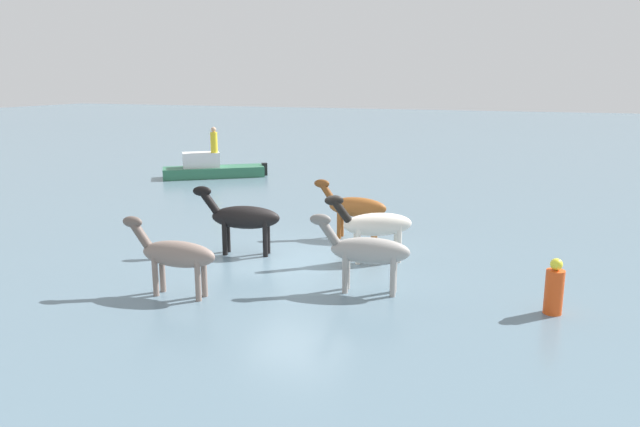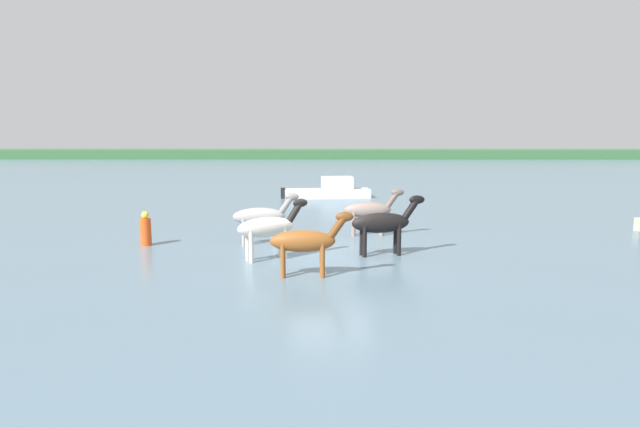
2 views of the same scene
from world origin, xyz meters
The scene contains 9 objects.
ground_plane centered at (0.00, 0.00, 0.00)m, with size 152.96×152.96×0.00m, color slate.
horse_lead centered at (-1.85, -0.67, 0.97)m, with size 2.14×1.40×1.75m.
horse_pinto_flank centered at (1.58, -0.06, 1.00)m, with size 2.34×0.95×1.81m.
horse_mid_herd centered at (-2.30, 1.57, 0.94)m, with size 2.22×0.77×1.71m.
horse_chestnut_trailing centered at (1.43, 3.22, 0.93)m, with size 2.18×0.61×1.69m.
horse_dun_straggler centered at (-0.70, -2.63, 0.94)m, with size 2.18×0.58×1.70m.
boat_dinghy_port centered at (9.02, -10.77, 0.31)m, with size 4.57×3.75×1.34m.
person_watcher_seated centered at (8.75, -10.65, 1.74)m, with size 0.32×0.32×1.19m.
buoy_channel_marker centered at (-6.12, 1.38, 0.51)m, with size 0.36×0.36×1.14m.
Camera 1 is at (-5.80, 13.45, 4.58)m, focal length 33.47 mm.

